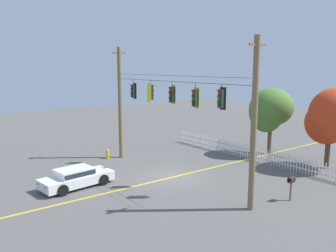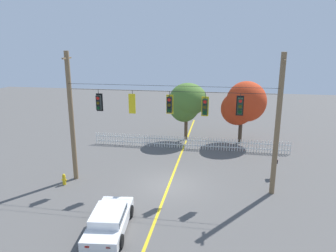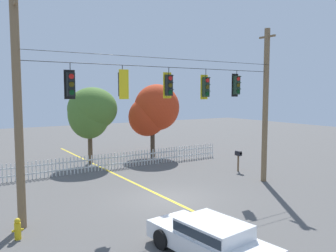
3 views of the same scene
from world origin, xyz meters
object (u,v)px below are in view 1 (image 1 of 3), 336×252
at_px(traffic_signal_northbound_primary, 151,92).
at_px(autumn_maple_mid, 332,118).
at_px(parked_car, 76,177).
at_px(fire_hydrant, 107,154).
at_px(roadside_mailbox, 291,181).
at_px(traffic_signal_northbound_secondary, 195,98).
at_px(traffic_signal_westbound_side, 221,99).
at_px(traffic_signal_southbound_primary, 172,95).
at_px(autumn_maple_near_fence, 269,109).
at_px(traffic_signal_eastbound_side, 133,91).

relative_size(traffic_signal_northbound_primary, autumn_maple_mid, 0.25).
height_order(parked_car, fire_hydrant, parked_car).
bearing_deg(traffic_signal_northbound_primary, roadside_mailbox, 15.78).
bearing_deg(traffic_signal_northbound_secondary, traffic_signal_northbound_primary, -179.75).
distance_m(traffic_signal_northbound_primary, roadside_mailbox, 10.52).
height_order(traffic_signal_westbound_side, fire_hydrant, traffic_signal_westbound_side).
bearing_deg(traffic_signal_westbound_side, traffic_signal_southbound_primary, -180.00).
relative_size(autumn_maple_near_fence, fire_hydrant, 7.25).
relative_size(autumn_maple_near_fence, autumn_maple_mid, 0.95).
relative_size(fire_hydrant, roadside_mailbox, 0.56).
distance_m(autumn_maple_near_fence, autumn_maple_mid, 5.10).
bearing_deg(autumn_maple_near_fence, traffic_signal_southbound_primary, -89.46).
bearing_deg(fire_hydrant, parked_car, -43.95).
bearing_deg(fire_hydrant, traffic_signal_northbound_primary, 12.95).
xyz_separation_m(traffic_signal_eastbound_side, parked_car, (2.46, -5.60, -4.72)).
xyz_separation_m(traffic_signal_eastbound_side, traffic_signal_southbound_primary, (4.52, 0.00, 0.02)).
bearing_deg(traffic_signal_westbound_side, traffic_signal_eastbound_side, -180.00).
distance_m(traffic_signal_eastbound_side, autumn_maple_mid, 13.94).
height_order(traffic_signal_southbound_primary, traffic_signal_northbound_secondary, same).
bearing_deg(fire_hydrant, autumn_maple_near_fence, 58.59).
bearing_deg(traffic_signal_eastbound_side, traffic_signal_northbound_secondary, 0.00).
height_order(parked_car, roadside_mailbox, roadside_mailbox).
bearing_deg(traffic_signal_northbound_secondary, roadside_mailbox, 28.47).
bearing_deg(traffic_signal_northbound_primary, traffic_signal_eastbound_side, 179.50).
bearing_deg(autumn_maple_mid, traffic_signal_northbound_secondary, -105.91).
bearing_deg(traffic_signal_westbound_side, traffic_signal_northbound_secondary, 180.00).
xyz_separation_m(traffic_signal_westbound_side, autumn_maple_near_fence, (-4.29, 9.92, -1.66)).
height_order(traffic_signal_northbound_secondary, traffic_signal_westbound_side, same).
xyz_separation_m(traffic_signal_northbound_primary, traffic_signal_southbound_primary, (2.32, 0.02, -0.01)).
bearing_deg(parked_car, autumn_maple_near_fence, 82.76).
height_order(traffic_signal_southbound_primary, autumn_maple_near_fence, traffic_signal_southbound_primary).
distance_m(parked_car, fire_hydrant, 6.57).
height_order(traffic_signal_northbound_primary, autumn_maple_mid, traffic_signal_northbound_primary).
distance_m(autumn_maple_mid, roadside_mailbox, 8.09).
distance_m(traffic_signal_northbound_secondary, parked_car, 8.43).
bearing_deg(traffic_signal_northbound_primary, traffic_signal_northbound_secondary, 0.25).
height_order(traffic_signal_eastbound_side, fire_hydrant, traffic_signal_eastbound_side).
xyz_separation_m(autumn_maple_near_fence, parked_car, (-1.97, -15.52, -3.13)).
relative_size(traffic_signal_northbound_secondary, autumn_maple_near_fence, 0.27).
bearing_deg(traffic_signal_southbound_primary, traffic_signal_northbound_secondary, 0.00).
distance_m(traffic_signal_northbound_primary, fire_hydrant, 6.78).
bearing_deg(traffic_signal_northbound_primary, fire_hydrant, -167.05).
distance_m(traffic_signal_eastbound_side, traffic_signal_northbound_secondary, 6.67).
height_order(traffic_signal_northbound_primary, parked_car, traffic_signal_northbound_primary).
bearing_deg(traffic_signal_southbound_primary, roadside_mailbox, 20.51).
bearing_deg(traffic_signal_southbound_primary, autumn_maple_near_fence, 90.54).
xyz_separation_m(autumn_maple_mid, roadside_mailbox, (1.92, -7.44, -2.53)).
height_order(autumn_maple_near_fence, autumn_maple_mid, autumn_maple_mid).
bearing_deg(parked_car, fire_hydrant, 136.05).
bearing_deg(autumn_maple_mid, traffic_signal_southbound_primary, -116.53).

